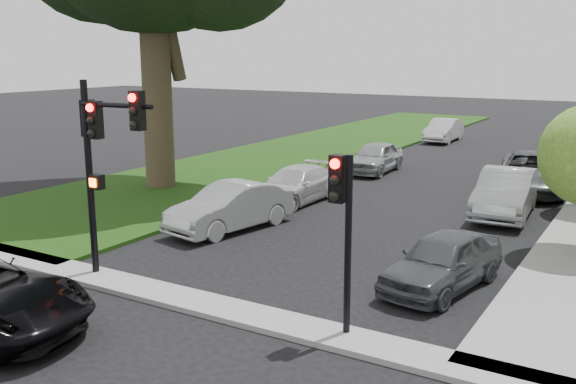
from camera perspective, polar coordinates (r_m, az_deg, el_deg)
The scene contains 13 objects.
ground at distance 12.54m, azimuth -12.12°, elevation -13.23°, with size 140.00×140.00×0.00m, color black.
grass_strip at distance 36.71m, azimuth 3.15°, elevation 4.01°, with size 8.00×44.00×0.12m, color #1A360E.
sidewalk_cross at distance 13.90m, azimuth -6.45°, elevation -10.13°, with size 60.00×1.00×0.12m, color gray.
traffic_signal_main at distance 15.49m, azimuth -16.39°, elevation 4.09°, with size 2.32×0.60×4.74m.
traffic_signal_secondary at distance 11.87m, azimuth 4.87°, elevation -1.75°, with size 0.44×0.36×3.55m.
car_parked_0 at distance 15.24m, azimuth 13.57°, elevation -5.98°, with size 1.55×3.86×1.31m, color #3F4247.
car_parked_1 at distance 22.51m, azimuth 18.79°, elevation -0.08°, with size 1.64×4.69×1.54m, color #999BA0.
car_parked_2 at distance 26.81m, azimuth 20.83°, elevation 1.65°, with size 2.54×5.50×1.53m, color #3F4247.
car_parked_3 at distance 33.24m, azimuth 23.06°, elevation 3.34°, with size 1.72×4.29×1.46m, color black.
car_parked_5 at distance 19.71m, azimuth -5.13°, elevation -1.35°, with size 1.51×4.32×1.42m, color #999BA0.
car_parked_6 at distance 23.25m, azimuth 0.63°, elevation 0.63°, with size 1.79×4.41×1.28m, color silver.
car_parked_7 at distance 29.42m, azimuth 7.76°, elevation 3.08°, with size 1.62×4.03×1.37m, color #999BA0.
car_parked_9 at distance 40.49m, azimuth 13.66°, elevation 5.35°, with size 1.45×4.17×1.37m, color silver.
Camera 1 is at (7.86, -8.18, 5.35)m, focal length 40.00 mm.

